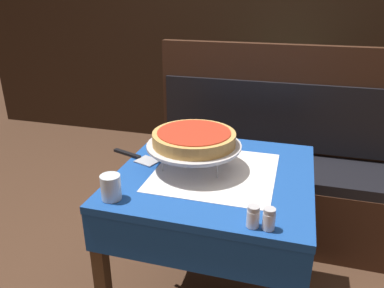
% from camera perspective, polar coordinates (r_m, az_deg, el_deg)
% --- Properties ---
extents(dining_table_front, '(0.79, 0.79, 0.74)m').
position_cam_1_polar(dining_table_front, '(1.61, 3.45, -7.77)').
color(dining_table_front, '#194799').
rests_on(dining_table_front, ground_plane).
extents(dining_table_rear, '(0.64, 0.64, 0.73)m').
position_cam_1_polar(dining_table_rear, '(3.07, 13.70, 6.61)').
color(dining_table_rear, '#1E6B33').
rests_on(dining_table_rear, ground_plane).
extents(booth_bench, '(1.47, 0.46, 1.15)m').
position_cam_1_polar(booth_bench, '(2.38, 11.71, -5.45)').
color(booth_bench, '#3D2316').
rests_on(booth_bench, ground_plane).
extents(back_wall_panel, '(6.00, 0.04, 2.40)m').
position_cam_1_polar(back_wall_panel, '(3.52, 11.83, 18.18)').
color(back_wall_panel, black).
rests_on(back_wall_panel, ground_plane).
extents(pizza_pan_stand, '(0.39, 0.39, 0.11)m').
position_cam_1_polar(pizza_pan_stand, '(1.54, 0.31, -0.35)').
color(pizza_pan_stand, '#ADADB2').
rests_on(pizza_pan_stand, dining_table_front).
extents(deep_dish_pizza, '(0.34, 0.34, 0.05)m').
position_cam_1_polar(deep_dish_pizza, '(1.53, 0.31, 0.94)').
color(deep_dish_pizza, tan).
rests_on(deep_dish_pizza, pizza_pan_stand).
extents(pizza_server, '(0.25, 0.13, 0.01)m').
position_cam_1_polar(pizza_server, '(1.69, -8.55, -1.93)').
color(pizza_server, '#BCBCC1').
rests_on(pizza_server, dining_table_front).
extents(water_glass_near, '(0.07, 0.07, 0.09)m').
position_cam_1_polar(water_glass_near, '(1.37, -12.26, -6.45)').
color(water_glass_near, silver).
rests_on(water_glass_near, dining_table_front).
extents(salt_shaker, '(0.04, 0.04, 0.07)m').
position_cam_1_polar(salt_shaker, '(1.21, 9.29, -10.84)').
color(salt_shaker, silver).
rests_on(salt_shaker, dining_table_front).
extents(pepper_shaker, '(0.04, 0.04, 0.07)m').
position_cam_1_polar(pepper_shaker, '(1.21, 11.64, -11.12)').
color(pepper_shaker, silver).
rests_on(pepper_shaker, dining_table_front).
extents(condiment_caddy, '(0.11, 0.11, 0.16)m').
position_cam_1_polar(condiment_caddy, '(2.95, 13.99, 8.88)').
color(condiment_caddy, black).
rests_on(condiment_caddy, dining_table_rear).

